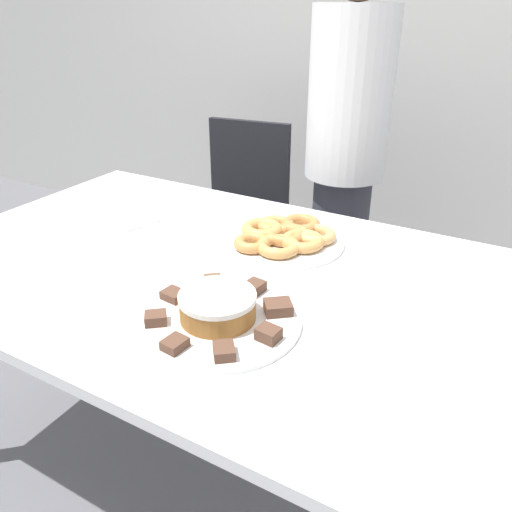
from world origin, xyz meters
TOP-DOWN VIEW (x-y plane):
  - ground_plane at (0.00, 0.00)m, footprint 12.00×12.00m
  - wall_back at (0.00, 1.61)m, footprint 8.00×0.05m
  - table at (0.00, 0.00)m, footprint 1.82×1.02m
  - person_standing at (-0.03, 0.84)m, footprint 0.31×0.31m
  - office_chair_left at (-0.55, 0.87)m, footprint 0.49×0.49m
  - plate_cake at (0.07, -0.21)m, footprint 0.37×0.37m
  - plate_donuts at (0.02, 0.22)m, footprint 0.35×0.35m
  - frosted_cake at (0.07, -0.21)m, footprint 0.17×0.17m
  - lamington_0 at (0.15, -0.31)m, footprint 0.06×0.06m
  - lamington_1 at (0.20, -0.22)m, footprint 0.05×0.04m
  - lamington_2 at (0.18, -0.12)m, footprint 0.08×0.08m
  - lamington_3 at (0.08, -0.07)m, footprint 0.05×0.05m
  - lamington_4 at (-0.01, -0.10)m, footprint 0.06×0.06m
  - lamington_5 at (-0.06, -0.19)m, footprint 0.06×0.05m
  - lamington_6 at (-0.04, -0.29)m, footprint 0.06×0.06m
  - lamington_7 at (0.05, -0.34)m, footprint 0.05×0.05m
  - donut_0 at (0.02, 0.22)m, footprint 0.12×0.12m
  - donut_1 at (0.08, 0.21)m, footprint 0.13×0.13m
  - donut_2 at (0.09, 0.27)m, footprint 0.12×0.12m
  - donut_3 at (0.03, 0.32)m, footprint 0.12×0.12m
  - donut_4 at (-0.04, 0.28)m, footprint 0.11×0.11m
  - donut_5 at (-0.06, 0.22)m, footprint 0.12×0.12m
  - donut_6 at (-0.04, 0.13)m, footprint 0.10×0.10m
  - donut_7 at (0.04, 0.15)m, footprint 0.12×0.12m
  - napkin at (-0.49, 0.13)m, footprint 0.19×0.16m

SIDE VIEW (x-z plane):
  - ground_plane at x=0.00m, z-range 0.00..0.00m
  - office_chair_left at x=-0.55m, z-range -0.02..0.86m
  - table at x=0.00m, z-range 0.30..1.03m
  - napkin at x=-0.49m, z-range 0.74..0.74m
  - plate_cake at x=0.07m, z-range 0.74..0.75m
  - plate_donuts at x=0.02m, z-range 0.74..0.75m
  - lamington_5 at x=-0.06m, z-range 0.75..0.77m
  - lamington_7 at x=0.05m, z-range 0.75..0.77m
  - lamington_0 at x=0.15m, z-range 0.75..0.77m
  - lamington_6 at x=-0.04m, z-range 0.75..0.77m
  - lamington_4 at x=-0.01m, z-range 0.75..0.77m
  - lamington_3 at x=0.08m, z-range 0.75..0.77m
  - lamington_2 at x=0.18m, z-range 0.75..0.77m
  - lamington_1 at x=0.20m, z-range 0.75..0.77m
  - donut_4 at x=-0.04m, z-range 0.75..0.78m
  - donut_2 at x=0.09m, z-range 0.75..0.78m
  - donut_7 at x=0.04m, z-range 0.75..0.78m
  - donut_6 at x=-0.04m, z-range 0.75..0.78m
  - donut_0 at x=0.02m, z-range 0.75..0.78m
  - donut_1 at x=0.08m, z-range 0.75..0.78m
  - donut_3 at x=0.03m, z-range 0.75..0.78m
  - donut_5 at x=-0.06m, z-range 0.75..0.78m
  - frosted_cake at x=0.07m, z-range 0.75..0.81m
  - person_standing at x=-0.03m, z-range 0.05..1.62m
  - wall_back at x=0.00m, z-range 0.00..2.60m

